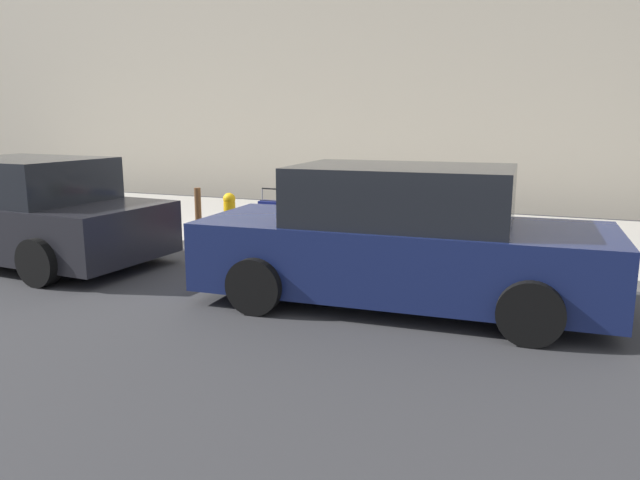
{
  "coord_description": "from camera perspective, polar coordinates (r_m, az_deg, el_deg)",
  "views": [
    {
      "loc": [
        -5.74,
        8.27,
        2.13
      ],
      "look_at": [
        -2.64,
        0.68,
        0.48
      ],
      "focal_mm": 33.81,
      "sensor_mm": 36.0,
      "label": 1
    }
  ],
  "objects": [
    {
      "name": "suitcase_navy_5",
      "position": [
        9.96,
        -4.37,
        1.78
      ],
      "size": [
        0.49,
        0.22,
        0.89
      ],
      "color": "navy",
      "rests_on": "sidewalk_curb"
    },
    {
      "name": "suitcase_olive_2",
      "position": [
        9.5,
        3.21,
        1.44
      ],
      "size": [
        0.37,
        0.23,
        0.92
      ],
      "color": "#59601E",
      "rests_on": "sidewalk_curb"
    },
    {
      "name": "suitcase_maroon_3",
      "position": [
        9.65,
        0.81,
        1.46
      ],
      "size": [
        0.4,
        0.19,
        0.89
      ],
      "color": "maroon",
      "rests_on": "sidewalk_curb"
    },
    {
      "name": "suitcase_silver_1",
      "position": [
        9.34,
        5.67,
        0.9
      ],
      "size": [
        0.43,
        0.2,
        0.87
      ],
      "color": "#9EA0A8",
      "rests_on": "sidewalk_curb"
    },
    {
      "name": "building_facade_sidewalk_side",
      "position": [
        17.1,
        2.41,
        20.91
      ],
      "size": [
        24.0,
        3.0,
        9.93
      ],
      "primitive_type": "cube",
      "color": "#B2A893",
      "rests_on": "ground_plane"
    },
    {
      "name": "suitcase_red_4",
      "position": [
        9.83,
        -1.59,
        1.43
      ],
      "size": [
        0.4,
        0.22,
        0.82
      ],
      "color": "red",
      "rests_on": "sidewalk_curb"
    },
    {
      "name": "bollard_post",
      "position": [
        10.53,
        -11.45,
        2.58
      ],
      "size": [
        0.11,
        0.11,
        0.85
      ],
      "primitive_type": "cylinder",
      "color": "brown",
      "rests_on": "sidewalk_curb"
    },
    {
      "name": "parked_car_navy_0",
      "position": [
        7.0,
        7.68,
        -0.06
      ],
      "size": [
        4.74,
        2.18,
        1.62
      ],
      "color": "#141E4C",
      "rests_on": "ground_plane"
    },
    {
      "name": "parked_car_charcoal_1",
      "position": [
        10.1,
        -25.92,
        2.28
      ],
      "size": [
        4.35,
        2.3,
        1.56
      ],
      "color": "black",
      "rests_on": "ground_plane"
    },
    {
      "name": "fire_hydrant",
      "position": [
        10.37,
        -8.55,
        2.43
      ],
      "size": [
        0.39,
        0.21,
        0.77
      ],
      "color": "#D89E0C",
      "rests_on": "sidewalk_curb"
    },
    {
      "name": "sidewalk_curb",
      "position": [
        12.38,
        -5.78,
        1.73
      ],
      "size": [
        18.0,
        5.0,
        0.14
      ],
      "primitive_type": "cube",
      "color": "#ADA89E",
      "rests_on": "ground_plane"
    },
    {
      "name": "ground_plane",
      "position": [
        10.29,
        -12.29,
        -0.84
      ],
      "size": [
        40.0,
        40.0,
        0.0
      ],
      "primitive_type": "plane",
      "color": "#333335"
    },
    {
      "name": "suitcase_black_0",
      "position": [
        9.16,
        8.63,
        0.74
      ],
      "size": [
        0.5,
        0.26,
        0.96
      ],
      "color": "black",
      "rests_on": "sidewalk_curb"
    }
  ]
}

